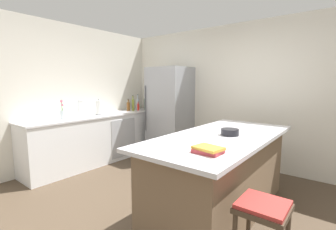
{
  "coord_description": "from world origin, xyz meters",
  "views": [
    {
      "loc": [
        1.76,
        -2.03,
        1.52
      ],
      "look_at": [
        -0.66,
        1.03,
        1.0
      ],
      "focal_mm": 25.29,
      "sensor_mm": 36.0,
      "label": 1
    }
  ],
  "objects_px": {
    "bar_stool": "(262,217)",
    "sink_faucet": "(79,108)",
    "refrigerator": "(170,112)",
    "soda_bottle": "(138,104)",
    "syrup_bottle": "(146,105)",
    "mixing_bowl": "(230,132)",
    "whiskey_bottle": "(128,106)",
    "olive_oil_bottle": "(133,105)",
    "hot_sauce_bottle": "(138,107)",
    "flower_vase": "(62,113)",
    "paper_towel_roll": "(99,108)",
    "kitchen_island": "(220,173)",
    "cookbook_stack": "(208,150)",
    "wine_bottle": "(145,104)"
  },
  "relations": [
    {
      "from": "flower_vase",
      "to": "hot_sauce_bottle",
      "type": "distance_m",
      "value": 1.73
    },
    {
      "from": "hot_sauce_bottle",
      "to": "whiskey_bottle",
      "type": "xyz_separation_m",
      "value": [
        -0.12,
        -0.19,
        0.02
      ]
    },
    {
      "from": "mixing_bowl",
      "to": "olive_oil_bottle",
      "type": "bearing_deg",
      "value": 158.4
    },
    {
      "from": "olive_oil_bottle",
      "to": "cookbook_stack",
      "type": "distance_m",
      "value": 3.48
    },
    {
      "from": "bar_stool",
      "to": "whiskey_bottle",
      "type": "bearing_deg",
      "value": 152.31
    },
    {
      "from": "mixing_bowl",
      "to": "whiskey_bottle",
      "type": "bearing_deg",
      "value": 160.44
    },
    {
      "from": "refrigerator",
      "to": "soda_bottle",
      "type": "bearing_deg",
      "value": -177.31
    },
    {
      "from": "bar_stool",
      "to": "syrup_bottle",
      "type": "height_order",
      "value": "syrup_bottle"
    },
    {
      "from": "syrup_bottle",
      "to": "whiskey_bottle",
      "type": "height_order",
      "value": "whiskey_bottle"
    },
    {
      "from": "soda_bottle",
      "to": "olive_oil_bottle",
      "type": "height_order",
      "value": "soda_bottle"
    },
    {
      "from": "bar_stool",
      "to": "olive_oil_bottle",
      "type": "relative_size",
      "value": 1.9
    },
    {
      "from": "syrup_bottle",
      "to": "whiskey_bottle",
      "type": "distance_m",
      "value": 0.49
    },
    {
      "from": "bar_stool",
      "to": "cookbook_stack",
      "type": "bearing_deg",
      "value": 176.91
    },
    {
      "from": "sink_faucet",
      "to": "hot_sauce_bottle",
      "type": "height_order",
      "value": "sink_faucet"
    },
    {
      "from": "flower_vase",
      "to": "soda_bottle",
      "type": "xyz_separation_m",
      "value": [
        -0.05,
        1.83,
        0.03
      ]
    },
    {
      "from": "paper_towel_roll",
      "to": "mixing_bowl",
      "type": "distance_m",
      "value": 2.78
    },
    {
      "from": "kitchen_island",
      "to": "syrup_bottle",
      "type": "height_order",
      "value": "syrup_bottle"
    },
    {
      "from": "refrigerator",
      "to": "sink_faucet",
      "type": "height_order",
      "value": "refrigerator"
    },
    {
      "from": "refrigerator",
      "to": "hot_sauce_bottle",
      "type": "distance_m",
      "value": 0.81
    },
    {
      "from": "sink_faucet",
      "to": "paper_towel_roll",
      "type": "distance_m",
      "value": 0.4
    },
    {
      "from": "olive_oil_bottle",
      "to": "soda_bottle",
      "type": "bearing_deg",
      "value": 104.52
    },
    {
      "from": "bar_stool",
      "to": "sink_faucet",
      "type": "bearing_deg",
      "value": 169.94
    },
    {
      "from": "bar_stool",
      "to": "syrup_bottle",
      "type": "relative_size",
      "value": 2.61
    },
    {
      "from": "bar_stool",
      "to": "sink_faucet",
      "type": "xyz_separation_m",
      "value": [
        -3.44,
        0.61,
        0.55
      ]
    },
    {
      "from": "paper_towel_roll",
      "to": "whiskey_bottle",
      "type": "height_order",
      "value": "paper_towel_roll"
    },
    {
      "from": "syrup_bottle",
      "to": "wine_bottle",
      "type": "relative_size",
      "value": 0.7
    },
    {
      "from": "syrup_bottle",
      "to": "olive_oil_bottle",
      "type": "relative_size",
      "value": 0.73
    },
    {
      "from": "bar_stool",
      "to": "sink_faucet",
      "type": "distance_m",
      "value": 3.54
    },
    {
      "from": "sink_faucet",
      "to": "soda_bottle",
      "type": "height_order",
      "value": "soda_bottle"
    },
    {
      "from": "sink_faucet",
      "to": "whiskey_bottle",
      "type": "distance_m",
      "value": 1.21
    },
    {
      "from": "paper_towel_roll",
      "to": "sink_faucet",
      "type": "bearing_deg",
      "value": -94.72
    },
    {
      "from": "cookbook_stack",
      "to": "flower_vase",
      "type": "bearing_deg",
      "value": 175.11
    },
    {
      "from": "whiskey_bottle",
      "to": "mixing_bowl",
      "type": "xyz_separation_m",
      "value": [
        2.83,
        -1.0,
        -0.06
      ]
    },
    {
      "from": "wine_bottle",
      "to": "olive_oil_bottle",
      "type": "bearing_deg",
      "value": -109.84
    },
    {
      "from": "kitchen_island",
      "to": "refrigerator",
      "type": "distance_m",
      "value": 2.35
    },
    {
      "from": "refrigerator",
      "to": "syrup_bottle",
      "type": "xyz_separation_m",
      "value": [
        -0.84,
        0.15,
        0.09
      ]
    },
    {
      "from": "bar_stool",
      "to": "olive_oil_bottle",
      "type": "distance_m",
      "value": 3.94
    },
    {
      "from": "syrup_bottle",
      "to": "cookbook_stack",
      "type": "xyz_separation_m",
      "value": [
        2.9,
        -2.27,
        -0.06
      ]
    },
    {
      "from": "bar_stool",
      "to": "olive_oil_bottle",
      "type": "bearing_deg",
      "value": 150.73
    },
    {
      "from": "flower_vase",
      "to": "mixing_bowl",
      "type": "bearing_deg",
      "value": 10.89
    },
    {
      "from": "flower_vase",
      "to": "paper_towel_roll",
      "type": "height_order",
      "value": "flower_vase"
    },
    {
      "from": "paper_towel_roll",
      "to": "hot_sauce_bottle",
      "type": "xyz_separation_m",
      "value": [
        0.06,
        1.0,
        -0.05
      ]
    },
    {
      "from": "syrup_bottle",
      "to": "hot_sauce_bottle",
      "type": "height_order",
      "value": "syrup_bottle"
    },
    {
      "from": "paper_towel_roll",
      "to": "olive_oil_bottle",
      "type": "xyz_separation_m",
      "value": [
        0.0,
        0.9,
        0.0
      ]
    },
    {
      "from": "soda_bottle",
      "to": "cookbook_stack",
      "type": "xyz_separation_m",
      "value": [
        2.97,
        -2.08,
        -0.1
      ]
    },
    {
      "from": "kitchen_island",
      "to": "refrigerator",
      "type": "bearing_deg",
      "value": 142.99
    },
    {
      "from": "refrigerator",
      "to": "cookbook_stack",
      "type": "distance_m",
      "value": 2.96
    },
    {
      "from": "kitchen_island",
      "to": "sink_faucet",
      "type": "distance_m",
      "value": 2.8
    },
    {
      "from": "soda_bottle",
      "to": "mixing_bowl",
      "type": "xyz_separation_m",
      "value": [
        2.82,
        -1.29,
        -0.09
      ]
    },
    {
      "from": "soda_bottle",
      "to": "mixing_bowl",
      "type": "bearing_deg",
      "value": -24.57
    }
  ]
}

